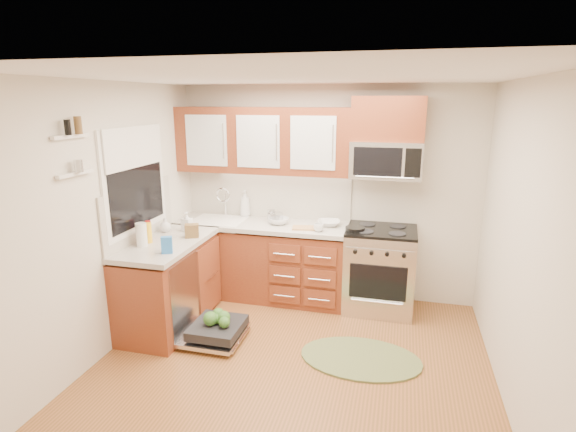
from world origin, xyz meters
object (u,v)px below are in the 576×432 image
(sink, at_px, (219,230))
(cutting_board, at_px, (304,228))
(bowl_a, at_px, (329,223))
(upper_cabinets, at_px, (263,140))
(rug, at_px, (360,358))
(skillet, at_px, (355,229))
(microwave, at_px, (386,160))
(cup, at_px, (319,228))
(dishwasher, at_px, (214,331))
(bowl_b, at_px, (279,221))
(paper_towel_roll, at_px, (141,235))
(range, at_px, (380,269))
(stock_pot, at_px, (275,218))

(sink, xyz_separation_m, cutting_board, (1.08, -0.10, 0.13))
(bowl_a, bearing_deg, upper_cabinets, 174.98)
(rug, relative_size, cutting_board, 4.25)
(skillet, bearing_deg, microwave, 41.75)
(upper_cabinets, height_order, cup, upper_cabinets)
(dishwasher, height_order, skillet, skillet)
(microwave, relative_size, bowl_b, 3.18)
(paper_towel_roll, bearing_deg, upper_cabinets, 55.02)
(range, distance_m, cup, 0.85)
(cup, bearing_deg, sink, 172.30)
(range, height_order, sink, range)
(sink, bearing_deg, cutting_board, -5.47)
(skillet, relative_size, cup, 1.92)
(microwave, distance_m, skillet, 0.82)
(microwave, bearing_deg, sink, -176.15)
(sink, bearing_deg, bowl_a, 3.64)
(rug, bearing_deg, skillet, 100.98)
(range, distance_m, bowl_b, 1.28)
(skillet, relative_size, stock_pot, 1.15)
(sink, relative_size, cup, 5.58)
(dishwasher, height_order, rug, dishwasher)
(microwave, xyz_separation_m, bowl_b, (-1.18, -0.12, -0.74))
(sink, bearing_deg, bowl_b, 0.97)
(paper_towel_roll, height_order, bowl_a, paper_towel_roll)
(rug, bearing_deg, bowl_a, 113.38)
(cutting_board, height_order, bowl_b, bowl_b)
(range, xyz_separation_m, sink, (-1.93, -0.01, 0.33))
(paper_towel_roll, bearing_deg, bowl_b, 45.23)
(sink, bearing_deg, skillet, -4.16)
(dishwasher, height_order, cutting_board, cutting_board)
(bowl_b, bearing_deg, rug, -45.61)
(sink, relative_size, rug, 0.55)
(microwave, relative_size, rug, 0.68)
(upper_cabinets, xyz_separation_m, bowl_a, (0.80, -0.07, -0.92))
(sink, height_order, skillet, skillet)
(range, xyz_separation_m, microwave, (0.00, 0.12, 1.23))
(paper_towel_roll, bearing_deg, rug, -0.17)
(rug, xyz_separation_m, cup, (-0.58, 0.93, 0.96))
(upper_cabinets, xyz_separation_m, bowl_b, (0.22, -0.14, -0.91))
(paper_towel_roll, bearing_deg, bowl_a, 35.12)
(cutting_board, relative_size, paper_towel_roll, 1.13)
(range, bearing_deg, sink, -179.70)
(range, distance_m, stock_pot, 1.35)
(sink, bearing_deg, upper_cabinets, 16.45)
(cup, bearing_deg, microwave, 24.02)
(paper_towel_roll, relative_size, cup, 2.10)
(bowl_b, distance_m, cup, 0.54)
(paper_towel_roll, relative_size, bowl_a, 0.91)
(range, relative_size, bowl_a, 3.71)
(dishwasher, bearing_deg, stock_pot, 76.24)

